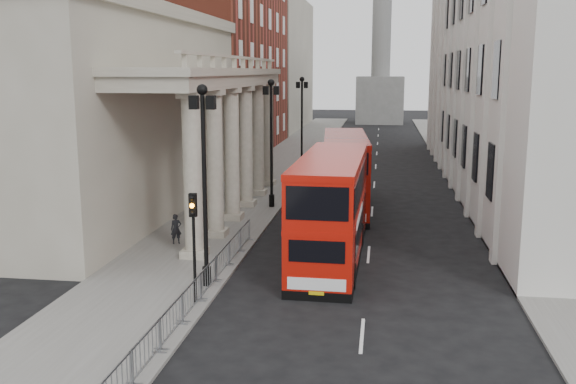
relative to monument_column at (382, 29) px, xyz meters
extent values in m
plane|color=black|center=(-6.00, -92.00, -15.98)|extent=(260.00, 260.00, 0.00)
cube|color=slate|center=(-9.00, -62.00, -15.92)|extent=(6.00, 140.00, 0.12)
cube|color=slate|center=(7.50, -62.00, -15.92)|extent=(3.00, 140.00, 0.12)
cube|color=slate|center=(-6.05, -62.00, -15.91)|extent=(0.20, 140.00, 0.14)
cube|color=gray|center=(-16.50, -74.00, -9.98)|extent=(9.00, 28.00, 12.00)
cube|color=maroon|center=(-16.50, -44.00, -4.98)|extent=(9.00, 32.00, 22.00)
cube|color=gray|center=(-16.50, -12.00, -5.98)|extent=(9.00, 30.00, 20.00)
cube|color=beige|center=(10.00, -60.00, -3.48)|extent=(8.00, 55.00, 25.00)
cube|color=#60605E|center=(0.00, 0.00, -11.98)|extent=(8.00, 8.00, 8.00)
cylinder|color=black|center=(-6.60, -88.00, -15.46)|extent=(0.36, 0.36, 0.80)
cylinder|color=black|center=(-6.60, -88.00, -11.86)|extent=(0.18, 0.18, 8.00)
sphere|color=black|center=(-6.60, -88.00, -7.76)|extent=(0.44, 0.44, 0.44)
cube|color=black|center=(-6.25, -88.00, -8.26)|extent=(0.35, 0.35, 0.55)
cube|color=black|center=(-6.95, -88.00, -8.26)|extent=(0.35, 0.35, 0.55)
cylinder|color=black|center=(-6.60, -72.00, -15.46)|extent=(0.36, 0.36, 0.80)
cylinder|color=black|center=(-6.60, -72.00, -11.86)|extent=(0.18, 0.18, 8.00)
sphere|color=black|center=(-6.60, -72.00, -7.76)|extent=(0.44, 0.44, 0.44)
cube|color=black|center=(-6.25, -72.00, -8.26)|extent=(0.35, 0.35, 0.55)
cube|color=black|center=(-6.95, -72.00, -8.26)|extent=(0.35, 0.35, 0.55)
cylinder|color=black|center=(-6.60, -56.00, -15.46)|extent=(0.36, 0.36, 0.80)
cylinder|color=black|center=(-6.60, -56.00, -11.86)|extent=(0.18, 0.18, 8.00)
sphere|color=black|center=(-6.60, -56.00, -7.76)|extent=(0.44, 0.44, 0.44)
cube|color=black|center=(-6.25, -56.00, -8.26)|extent=(0.35, 0.35, 0.55)
cube|color=black|center=(-6.95, -56.00, -8.26)|extent=(0.35, 0.35, 0.55)
cylinder|color=black|center=(-6.50, -90.00, -14.16)|extent=(0.12, 0.12, 3.40)
cube|color=black|center=(-6.50, -90.00, -12.01)|extent=(0.28, 0.22, 0.90)
sphere|color=black|center=(-6.50, -90.13, -11.71)|extent=(0.18, 0.18, 0.18)
sphere|color=orange|center=(-6.50, -90.13, -12.01)|extent=(0.18, 0.18, 0.18)
sphere|color=black|center=(-6.50, -90.13, -12.31)|extent=(0.18, 0.18, 0.18)
cube|color=gray|center=(-6.35, -95.65, -15.31)|extent=(0.50, 2.30, 1.10)
cube|color=gray|center=(-6.35, -93.30, -15.31)|extent=(0.50, 2.30, 1.10)
cube|color=gray|center=(-6.35, -90.95, -15.31)|extent=(0.50, 2.30, 1.10)
cube|color=gray|center=(-6.35, -88.60, -15.31)|extent=(0.50, 2.30, 1.10)
cube|color=gray|center=(-6.35, -86.25, -15.31)|extent=(0.50, 2.30, 1.10)
cube|color=gray|center=(-6.35, -83.90, -15.31)|extent=(0.50, 2.30, 1.10)
cube|color=gray|center=(-6.35, -81.55, -15.31)|extent=(0.50, 2.30, 1.10)
cube|color=#BD1208|center=(-1.79, -83.18, -14.49)|extent=(2.97, 11.67, 2.21)
cube|color=#BD1208|center=(-1.79, -83.18, -12.19)|extent=(2.97, 11.67, 1.94)
cube|color=#BD1208|center=(-1.79, -83.18, -11.08)|extent=(3.02, 11.71, 0.28)
cube|color=black|center=(-1.79, -83.18, -15.79)|extent=(3.00, 11.67, 0.39)
cube|color=black|center=(-1.79, -83.18, -14.21)|extent=(3.00, 9.46, 1.11)
cube|color=black|center=(-1.79, -83.18, -12.08)|extent=(3.03, 11.01, 1.22)
cube|color=white|center=(-1.89, -88.98, -15.26)|extent=(2.32, 0.11, 0.50)
cube|color=yellow|center=(-1.89, -88.99, -15.63)|extent=(0.61, 0.06, 0.14)
cylinder|color=black|center=(-3.11, -87.19, -15.43)|extent=(0.37, 1.11, 1.11)
cylinder|color=black|center=(-0.61, -87.24, -15.43)|extent=(0.37, 1.11, 1.11)
cylinder|color=black|center=(-2.99, -80.44, -15.43)|extent=(0.37, 1.11, 1.11)
cylinder|color=black|center=(-0.49, -80.49, -15.43)|extent=(0.37, 1.11, 1.11)
cube|color=#A21007|center=(-1.82, -71.47, -14.55)|extent=(3.55, 11.35, 2.13)
cube|color=#A21007|center=(-1.82, -71.47, -12.34)|extent=(3.55, 11.35, 1.86)
cube|color=#A21007|center=(-1.82, -71.47, -11.27)|extent=(3.60, 11.39, 0.27)
cube|color=black|center=(-1.82, -71.47, -15.80)|extent=(3.57, 11.35, 0.37)
cube|color=black|center=(-1.82, -71.47, -14.28)|extent=(3.44, 9.23, 1.06)
cube|color=black|center=(-1.82, -71.47, -12.23)|extent=(3.56, 10.72, 1.17)
cube|color=white|center=(-1.38, -77.03, -15.29)|extent=(2.23, 0.24, 0.48)
cube|color=yellow|center=(-1.37, -77.04, -15.64)|extent=(0.59, 0.09, 0.14)
cylinder|color=black|center=(-2.71, -75.44, -15.45)|extent=(0.43, 1.09, 1.06)
cylinder|color=black|center=(-0.31, -75.25, -15.45)|extent=(0.43, 1.09, 1.06)
cylinder|color=black|center=(-3.23, -68.97, -15.45)|extent=(0.43, 1.09, 1.06)
cylinder|color=black|center=(-0.84, -68.78, -15.45)|extent=(0.43, 1.09, 1.06)
imported|color=black|center=(-9.93, -81.83, -15.09)|extent=(0.67, 0.60, 1.55)
imported|color=black|center=(-9.75, -77.57, -15.05)|extent=(0.97, 0.87, 1.63)
imported|color=black|center=(-8.88, -69.39, -15.09)|extent=(0.80, 0.56, 1.54)
camera|label=1|loc=(0.48, -112.90, -7.03)|focal=40.00mm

